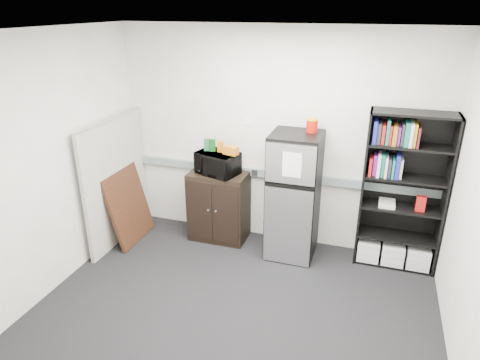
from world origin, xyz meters
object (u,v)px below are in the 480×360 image
(cubicle_partition, at_px, (116,181))
(cabinet, at_px, (219,206))
(bookshelf, at_px, (402,194))
(microwave, at_px, (218,163))
(refrigerator, at_px, (293,196))

(cubicle_partition, relative_size, cabinet, 1.77)
(bookshelf, distance_m, microwave, 2.21)
(bookshelf, height_order, refrigerator, bookshelf)
(bookshelf, relative_size, cubicle_partition, 1.14)
(microwave, bearing_deg, refrigerator, 12.49)
(microwave, relative_size, refrigerator, 0.33)
(bookshelf, bearing_deg, microwave, -177.91)
(cubicle_partition, height_order, refrigerator, cubicle_partition)
(bookshelf, xyz_separation_m, refrigerator, (-1.21, -0.14, -0.14))
(cabinet, distance_m, refrigerator, 1.04)
(microwave, bearing_deg, cabinet, 106.20)
(bookshelf, distance_m, refrigerator, 1.23)
(cubicle_partition, height_order, cabinet, cubicle_partition)
(bookshelf, height_order, cubicle_partition, bookshelf)
(cubicle_partition, bearing_deg, bookshelf, 8.06)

